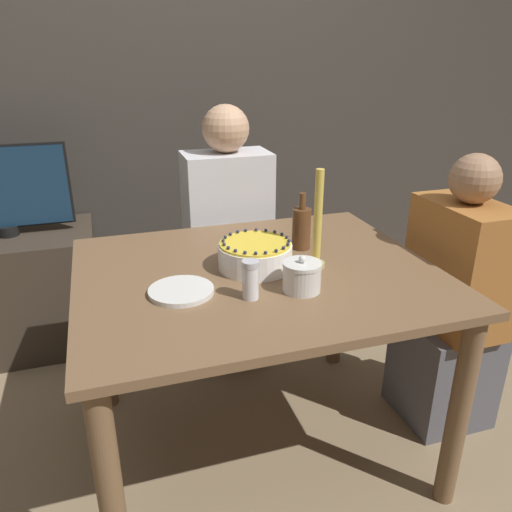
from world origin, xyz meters
The scene contains 13 objects.
ground_plane centered at (0.00, 0.00, 0.00)m, with size 12.00×12.00×0.00m, color #8C7556.
wall_behind centered at (0.00, 1.40, 1.30)m, with size 8.00×0.05×2.60m.
dining_table centered at (0.00, 0.00, 0.65)m, with size 1.23×1.02×0.77m.
cake centered at (0.00, 0.03, 0.82)m, with size 0.26×0.26×0.11m.
sugar_bowl centered at (0.09, -0.19, 0.82)m, with size 0.12×0.12×0.12m.
sugar_shaker centered at (-0.08, -0.19, 0.84)m, with size 0.05×0.05×0.12m.
plate_stack centered at (-0.28, -0.10, 0.78)m, with size 0.21×0.21×0.02m.
candle centered at (0.20, -0.03, 0.92)m, with size 0.06×0.06×0.35m.
bottle centered at (0.22, 0.15, 0.86)m, with size 0.07×0.07×0.22m.
person_man_blue_shirt centered at (0.08, 0.71, 0.55)m, with size 0.40×0.34×1.26m.
person_woman_floral centered at (0.81, -0.05, 0.49)m, with size 0.34×0.40×1.14m.
side_cabinet centered at (-0.95, 1.09, 0.31)m, with size 0.79×0.52×0.62m.
tv_monitor centered at (-0.95, 1.10, 0.86)m, with size 0.64×0.10×0.45m.
Camera 1 is at (-0.48, -1.50, 1.48)m, focal length 35.00 mm.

